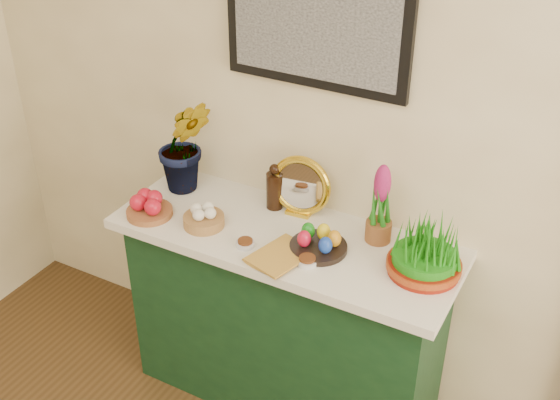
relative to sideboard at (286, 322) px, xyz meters
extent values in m
cube|color=#FDEEBE|center=(0.33, 0.25, 0.93)|extent=(4.00, 0.04, 2.70)
cube|color=black|center=(0.00, 0.23, 1.27)|extent=(0.74, 0.03, 0.54)
cube|color=#A5A5A5|center=(0.00, 0.21, 1.27)|extent=(0.66, 0.01, 0.46)
cube|color=#153A1C|center=(0.00, 0.00, 0.00)|extent=(1.30, 0.45, 0.85)
cube|color=white|center=(0.00, 0.00, 0.45)|extent=(1.40, 0.55, 0.04)
imported|color=#217619|center=(-0.54, 0.10, 0.75)|extent=(0.37, 0.36, 0.56)
cylinder|color=brown|center=(-0.55, -0.15, 0.48)|extent=(0.24, 0.24, 0.03)
cylinder|color=#A56F42|center=(-0.32, -0.11, 0.49)|extent=(0.21, 0.21, 0.04)
cylinder|color=black|center=(-0.13, 0.15, 0.54)|extent=(0.07, 0.07, 0.16)
sphere|color=black|center=(-0.13, 0.15, 0.65)|extent=(0.04, 0.04, 0.04)
cube|color=gold|center=(-0.02, 0.15, 0.47)|extent=(0.11, 0.06, 0.02)
torus|color=gold|center=(-0.02, 0.16, 0.59)|extent=(0.26, 0.08, 0.26)
cylinder|color=silver|center=(-0.02, 0.16, 0.59)|extent=(0.20, 0.04, 0.20)
imported|color=#BD8C33|center=(-0.02, -0.14, 0.48)|extent=(0.21, 0.26, 0.03)
cylinder|color=silver|center=(-0.09, -0.16, 0.47)|extent=(0.07, 0.07, 0.02)
cylinder|color=#592D14|center=(-0.09, -0.16, 0.49)|extent=(0.06, 0.06, 0.01)
cylinder|color=silver|center=(0.17, -0.14, 0.48)|extent=(0.08, 0.08, 0.02)
cylinder|color=#592D14|center=(0.17, -0.14, 0.49)|extent=(0.06, 0.06, 0.01)
cylinder|color=black|center=(0.16, -0.04, 0.48)|extent=(0.22, 0.22, 0.02)
ellipsoid|color=red|center=(0.12, -0.08, 0.52)|extent=(0.05, 0.05, 0.07)
ellipsoid|color=#193FB0|center=(0.21, -0.08, 0.52)|extent=(0.05, 0.05, 0.07)
ellipsoid|color=yellow|center=(0.16, 0.00, 0.52)|extent=(0.05, 0.05, 0.07)
ellipsoid|color=#178118|center=(0.11, -0.02, 0.52)|extent=(0.05, 0.05, 0.07)
ellipsoid|color=orange|center=(0.22, -0.02, 0.52)|extent=(0.05, 0.05, 0.07)
cylinder|color=brown|center=(0.34, 0.13, 0.51)|extent=(0.10, 0.10, 0.08)
ellipsoid|color=#B6246C|center=(0.34, 0.13, 0.72)|extent=(0.06, 0.06, 0.16)
cylinder|color=maroon|center=(0.56, 0.02, 0.49)|extent=(0.26, 0.26, 0.05)
cylinder|color=maroon|center=(0.56, 0.02, 0.50)|extent=(0.27, 0.27, 0.03)
camera|label=1|loc=(1.08, -2.03, 2.04)|focal=45.00mm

